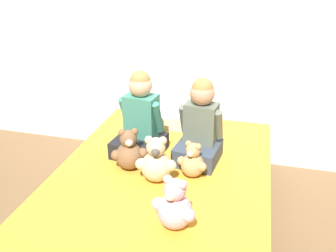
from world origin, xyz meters
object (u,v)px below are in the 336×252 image
object	(u,v)px
child_on_left	(140,121)
pillow_at_headboard	(186,119)
child_on_right	(200,127)
bed	(162,199)
teddy_bear_held_by_right_child	(193,162)
teddy_bear_between_children	(156,162)
teddy_bear_at_foot_of_bed	(175,206)
teddy_bear_held_by_left_child	(129,152)

from	to	relation	value
child_on_left	pillow_at_headboard	bearing A→B (deg)	74.49
child_on_left	child_on_right	xyz separation A→B (m)	(0.45, -0.00, 0.01)
bed	child_on_left	xyz separation A→B (m)	(-0.23, 0.25, 0.48)
teddy_bear_held_by_right_child	pillow_at_headboard	bearing A→B (deg)	120.69
child_on_left	teddy_bear_between_children	xyz separation A→B (m)	(0.22, -0.35, -0.12)
teddy_bear_between_children	pillow_at_headboard	world-z (taller)	teddy_bear_between_children
teddy_bear_between_children	teddy_bear_held_by_right_child	bearing A→B (deg)	17.63
teddy_bear_between_children	teddy_bear_at_foot_of_bed	distance (m)	0.47
teddy_bear_held_by_right_child	teddy_bear_between_children	bearing A→B (deg)	-137.82
child_on_right	teddy_bear_at_foot_of_bed	xyz separation A→B (m)	(-0.00, -0.75, -0.13)
child_on_left	teddy_bear_between_children	distance (m)	0.43
pillow_at_headboard	bed	bearing A→B (deg)	-90.00
teddy_bear_held_by_left_child	child_on_left	bearing A→B (deg)	66.27
teddy_bear_at_foot_of_bed	teddy_bear_held_by_right_child	bearing A→B (deg)	106.64
child_on_right	bed	bearing A→B (deg)	-123.85
child_on_right	teddy_bear_between_children	bearing A→B (deg)	-116.15
child_on_right	teddy_bear_between_children	xyz separation A→B (m)	(-0.23, -0.35, -0.13)
teddy_bear_between_children	pillow_at_headboard	distance (m)	0.91
teddy_bear_between_children	pillow_at_headboard	bearing A→B (deg)	80.51
teddy_bear_held_by_left_child	bed	bearing A→B (deg)	-23.56
teddy_bear_held_by_right_child	teddy_bear_between_children	world-z (taller)	teddy_bear_between_children
child_on_right	teddy_bear_held_by_right_child	world-z (taller)	child_on_right
teddy_bear_between_children	child_on_right	bearing A→B (deg)	47.86
child_on_right	pillow_at_headboard	bearing A→B (deg)	118.26
teddy_bear_held_by_right_child	child_on_left	bearing A→B (deg)	167.91
bed	teddy_bear_held_by_right_child	distance (m)	0.40
teddy_bear_held_by_left_child	teddy_bear_between_children	bearing A→B (deg)	-47.21
child_on_left	teddy_bear_held_by_left_child	size ratio (longest dim) A/B	2.07
child_on_left	teddy_bear_held_by_right_child	size ratio (longest dim) A/B	2.46
teddy_bear_at_foot_of_bed	pillow_at_headboard	size ratio (longest dim) A/B	0.61
child_on_left	teddy_bear_held_by_left_child	world-z (taller)	child_on_left
bed	child_on_right	xyz separation A→B (m)	(0.22, 0.25, 0.49)
bed	pillow_at_headboard	size ratio (longest dim) A/B	3.85
child_on_right	pillow_at_headboard	distance (m)	0.64
bed	child_on_right	bearing A→B (deg)	48.88
teddy_bear_at_foot_of_bed	teddy_bear_held_by_left_child	bearing A→B (deg)	147.91
child_on_right	teddy_bear_held_by_left_child	distance (m)	0.53
child_on_left	pillow_at_headboard	distance (m)	0.64
teddy_bear_between_children	child_on_left	bearing A→B (deg)	113.82
bed	child_on_right	distance (m)	0.59
bed	teddy_bear_between_children	size ratio (longest dim) A/B	6.17
teddy_bear_held_by_right_child	teddy_bear_at_foot_of_bed	size ratio (longest dim) A/B	0.82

